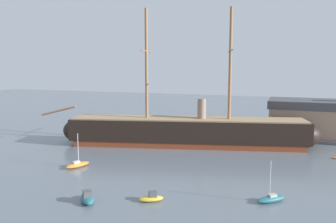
% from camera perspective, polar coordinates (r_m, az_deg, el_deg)
% --- Properties ---
extents(tall_ship, '(69.58, 23.05, 34.00)m').
position_cam_1_polar(tall_ship, '(87.41, 3.20, -3.28)').
color(tall_ship, brown).
rests_on(tall_ship, ground).
extents(motorboat_foreground_left, '(4.32, 4.56, 1.86)m').
position_cam_1_polar(motorboat_foreground_left, '(54.38, -13.16, -13.70)').
color(motorboat_foreground_left, '#236670').
rests_on(motorboat_foreground_left, ground).
extents(motorboat_near_centre, '(3.95, 3.24, 1.55)m').
position_cam_1_polar(motorboat_near_centre, '(53.41, -2.76, -14.03)').
color(motorboat_near_centre, gold).
rests_on(motorboat_near_centre, ground).
extents(sailboat_mid_left, '(3.53, 5.45, 6.84)m').
position_cam_1_polar(sailboat_mid_left, '(72.01, -14.69, -8.45)').
color(sailboat_mid_left, orange).
rests_on(sailboat_mid_left, ground).
extents(sailboat_mid_right, '(4.63, 4.37, 6.38)m').
position_cam_1_polar(sailboat_mid_right, '(55.22, 16.57, -13.61)').
color(sailboat_mid_right, '#236670').
rests_on(sailboat_mid_right, ground).
extents(dinghy_far_left, '(1.47, 2.44, 0.54)m').
position_cam_1_polar(dinghy_far_left, '(97.27, -8.85, -4.26)').
color(dinghy_far_left, '#1E284C').
rests_on(dinghy_far_left, ground).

